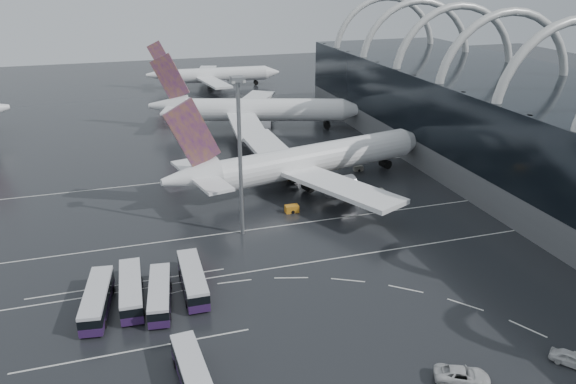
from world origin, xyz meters
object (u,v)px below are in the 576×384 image
object	(u,v)px
bus_row_near_b	(131,290)
van_curve_b	(572,359)
airliner_gate_b	(254,110)
bus_row_near_a	(97,299)
gse_cart_belly_a	(349,189)
gse_cart_belly_e	(293,174)
gse_cart_belly_c	(292,209)
airliner_main	(305,162)
van_curve_a	(462,375)
floodlight_mast	(239,139)
airliner_gate_c	(212,75)
bus_row_near_d	(193,279)
gse_cart_belly_b	(358,168)
bus_row_near_c	(160,294)
gse_cart_belly_d	(378,192)
bus_row_far_c	(193,375)

from	to	relation	value
bus_row_near_b	van_curve_b	bearing A→B (deg)	-119.26
airliner_gate_b	bus_row_near_a	distance (m)	91.39
bus_row_near_a	gse_cart_belly_a	world-z (taller)	bus_row_near_a
gse_cart_belly_e	gse_cart_belly_c	bearing A→B (deg)	-108.43
airliner_main	bus_row_near_b	bearing A→B (deg)	-150.08
van_curve_a	gse_cart_belly_c	world-z (taller)	van_curve_a
bus_row_near_a	gse_cart_belly_c	distance (m)	41.47
van_curve_b	airliner_main	bearing A→B (deg)	62.90
airliner_gate_b	floodlight_mast	bearing A→B (deg)	-88.29
airliner_gate_c	bus_row_near_a	world-z (taller)	airliner_gate_c
bus_row_near_a	gse_cart_belly_c	bearing A→B (deg)	-48.63
bus_row_near_d	gse_cart_belly_b	distance (m)	57.87
van_curve_a	gse_cart_belly_e	xyz separation A→B (m)	(2.15, 67.71, -0.28)
gse_cart_belly_a	gse_cart_belly_c	bearing A→B (deg)	-157.36
gse_cart_belly_a	gse_cart_belly_c	world-z (taller)	gse_cart_belly_c
airliner_gate_c	bus_row_near_d	bearing A→B (deg)	-98.22
bus_row_near_b	airliner_main	bearing A→B (deg)	-45.34
bus_row_near_d	gse_cart_belly_b	world-z (taller)	bus_row_near_d
bus_row_near_c	gse_cart_belly_d	distance (m)	53.05
airliner_gate_b	gse_cart_belly_b	world-z (taller)	airliner_gate_b
bus_row_near_d	bus_row_near_a	bearing A→B (deg)	96.95
airliner_main	bus_row_near_b	world-z (taller)	airliner_main
airliner_gate_b	van_curve_a	size ratio (longest dim) A/B	9.76
bus_row_near_a	bus_row_near_b	distance (m)	4.55
van_curve_a	van_curve_b	distance (m)	13.78
bus_row_near_b	bus_row_far_c	world-z (taller)	bus_row_near_b
bus_row_near_d	gse_cart_belly_e	bearing A→B (deg)	-33.83
airliner_main	floodlight_mast	bearing A→B (deg)	-146.90
van_curve_b	floodlight_mast	size ratio (longest dim) A/B	0.18
bus_row_near_b	gse_cart_belly_a	size ratio (longest dim) A/B	5.35
gse_cart_belly_b	gse_cart_belly_c	xyz separation A→B (m)	(-21.21, -17.29, 0.12)
gse_cart_belly_b	gse_cart_belly_e	distance (m)	15.17
bus_row_near_a	van_curve_b	bearing A→B (deg)	-110.35
floodlight_mast	gse_cart_belly_e	world-z (taller)	floodlight_mast
bus_row_near_a	gse_cart_belly_a	size ratio (longest dim) A/B	5.42
bus_row_near_a	gse_cart_belly_b	world-z (taller)	bus_row_near_a
airliner_main	bus_row_far_c	bearing A→B (deg)	-133.01
bus_row_near_d	van_curve_a	size ratio (longest dim) A/B	2.15
airliner_gate_c	gse_cart_belly_e	size ratio (longest dim) A/B	24.02
bus_row_far_c	van_curve_b	distance (m)	43.20
gse_cart_belly_a	gse_cart_belly_e	size ratio (longest dim) A/B	1.17
airliner_main	gse_cart_belly_e	bearing A→B (deg)	81.80
gse_cart_belly_c	bus_row_near_a	bearing A→B (deg)	-146.36
airliner_main	bus_row_far_c	xyz separation A→B (m)	(-31.09, -53.40, -3.70)
van_curve_b	airliner_gate_b	bearing A→B (deg)	58.26
bus_row_near_d	gse_cart_belly_b	size ratio (longest dim) A/B	6.39
airliner_main	bus_row_near_c	world-z (taller)	airliner_main
bus_row_near_c	van_curve_b	distance (m)	51.61
van_curve_b	gse_cart_belly_c	bearing A→B (deg)	72.06
floodlight_mast	gse_cart_belly_d	distance (m)	35.35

